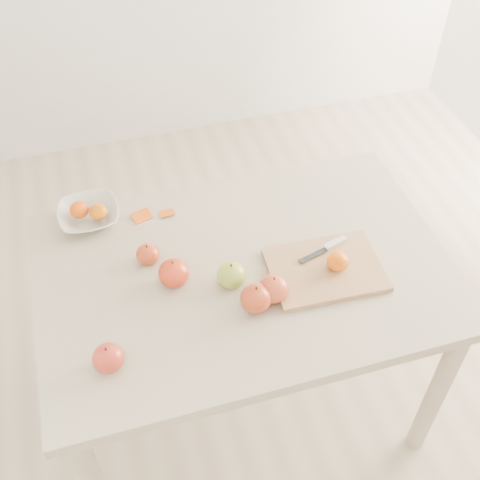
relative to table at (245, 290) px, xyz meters
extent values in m
plane|color=#C6B293|center=(0.00, 0.00, -0.65)|extent=(3.50, 3.50, 0.00)
cube|color=#C4B394|center=(0.00, 0.00, 0.08)|extent=(1.20, 0.80, 0.04)
cylinder|color=#BCAA8E|center=(-0.54, 0.34, -0.30)|extent=(0.06, 0.06, 0.71)
cylinder|color=#BCAA8E|center=(0.54, 0.34, -0.30)|extent=(0.06, 0.06, 0.71)
cylinder|color=#BCAA8E|center=(0.54, -0.34, -0.30)|extent=(0.06, 0.06, 0.71)
cube|color=tan|center=(0.22, -0.08, 0.11)|extent=(0.33, 0.25, 0.02)
ellipsoid|color=#DF6407|center=(0.25, -0.09, 0.14)|extent=(0.06, 0.06, 0.05)
imported|color=silver|center=(-0.41, 0.33, 0.12)|extent=(0.19, 0.19, 0.05)
ellipsoid|color=#E94708|center=(-0.43, 0.34, 0.14)|extent=(0.06, 0.06, 0.05)
ellipsoid|color=#D46307|center=(-0.38, 0.31, 0.14)|extent=(0.06, 0.06, 0.05)
cube|color=#E35610|center=(-0.25, 0.30, 0.10)|extent=(0.07, 0.06, 0.01)
cube|color=orange|center=(-0.17, 0.29, 0.10)|extent=(0.05, 0.04, 0.01)
cube|color=white|center=(0.28, 0.00, 0.12)|extent=(0.08, 0.04, 0.01)
cube|color=#33353A|center=(0.20, -0.03, 0.12)|extent=(0.10, 0.04, 0.00)
ellipsoid|color=olive|center=(-0.05, -0.04, 0.14)|extent=(0.08, 0.08, 0.07)
ellipsoid|color=maroon|center=(-0.01, -0.14, 0.14)|extent=(0.09, 0.09, 0.08)
ellipsoid|color=maroon|center=(-0.26, 0.11, 0.13)|extent=(0.07, 0.07, 0.06)
ellipsoid|color=#A50A03|center=(-0.21, 0.01, 0.14)|extent=(0.09, 0.09, 0.08)
ellipsoid|color=maroon|center=(0.04, -0.12, 0.14)|extent=(0.09, 0.09, 0.08)
ellipsoid|color=#A2171D|center=(-0.42, -0.22, 0.13)|extent=(0.08, 0.08, 0.07)
camera|label=1|loc=(-0.34, -1.10, 1.42)|focal=45.00mm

